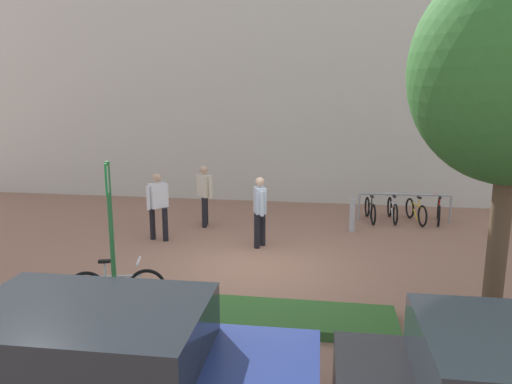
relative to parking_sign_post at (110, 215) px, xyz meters
name	(u,v)px	position (x,y,z in m)	size (l,w,h in m)	color
ground_plane	(255,267)	(2.05, 2.40, -1.68)	(60.00, 60.00, 0.00)	#936651
building_facade	(287,54)	(2.05, 9.44, 3.32)	(28.00, 1.20, 10.00)	beige
planter_strip	(183,310)	(1.19, 0.00, -1.60)	(7.00, 1.10, 0.16)	#336028
parking_sign_post	(110,215)	(0.00, 0.00, 0.00)	(0.13, 0.35, 2.57)	#2D7238
bike_at_sign	(117,287)	(-0.03, 0.15, -1.33)	(1.64, 0.55, 0.86)	black
bike_rack_cluster	(404,210)	(5.76, 6.78, -1.33)	(2.66, 1.65, 0.83)	#99999E
bollard_steel	(352,215)	(4.21, 5.46, -1.23)	(0.16, 0.16, 0.90)	#ADADB2
person_shirt_blue	(260,207)	(1.94, 3.80, -0.69)	(0.36, 0.58, 1.72)	black
person_casual_tan	(205,192)	(0.15, 5.40, -0.69)	(0.50, 0.43, 1.72)	black
person_shirt_white	(158,202)	(-0.67, 3.95, -0.69)	(0.51, 0.49, 1.72)	black
car_navy_sedan	(104,378)	(1.31, -3.00, -0.92)	(4.33, 2.08, 1.54)	navy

